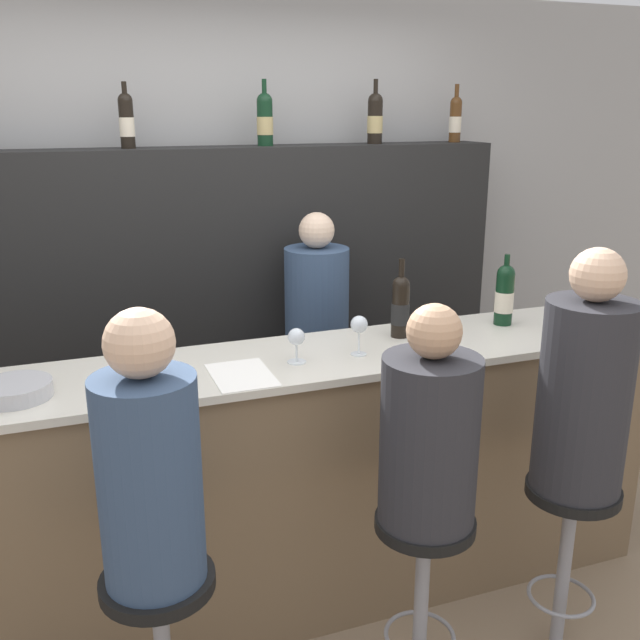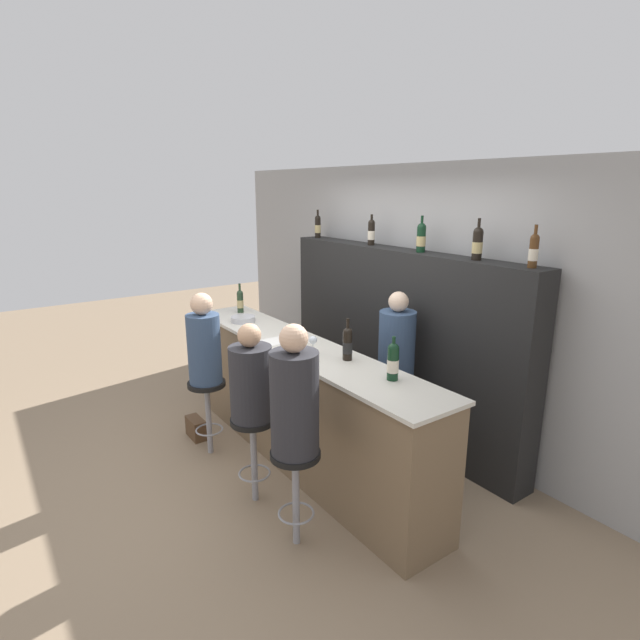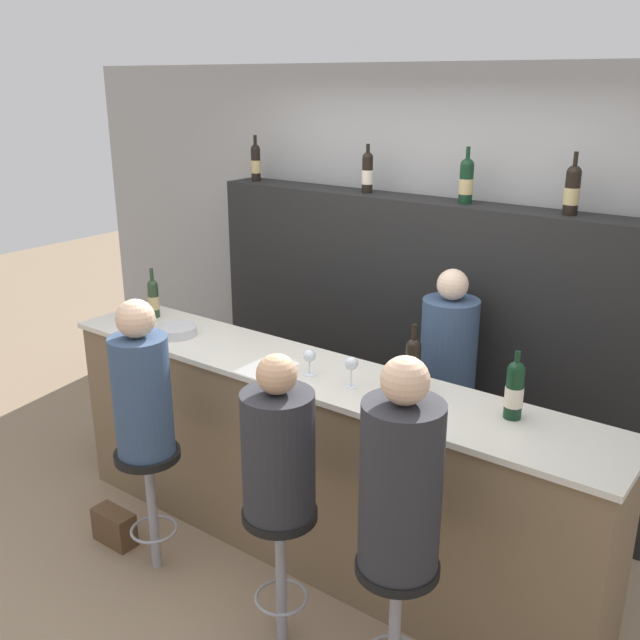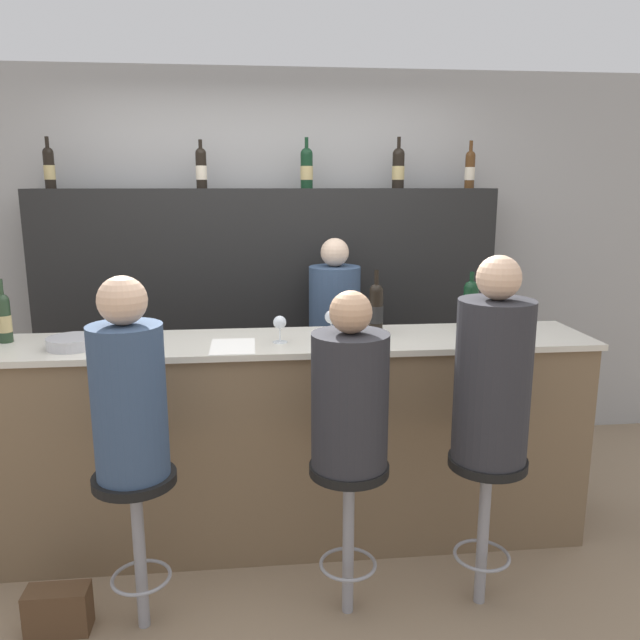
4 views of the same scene
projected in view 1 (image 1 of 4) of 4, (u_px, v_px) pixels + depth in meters
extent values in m
plane|color=#8C755B|center=(310.00, 640.00, 2.80)|extent=(16.00, 16.00, 0.00)
cube|color=#9E9E9E|center=(210.00, 243.00, 3.86)|extent=(6.40, 0.05, 2.60)
cube|color=brown|center=(288.00, 489.00, 2.87)|extent=(3.15, 0.50, 1.06)
cube|color=beige|center=(286.00, 362.00, 2.72)|extent=(3.19, 0.54, 0.03)
cube|color=black|center=(222.00, 323.00, 3.77)|extent=(2.99, 0.28, 1.82)
cylinder|color=black|center=(400.00, 311.00, 2.94)|extent=(0.07, 0.07, 0.22)
cylinder|color=black|center=(400.00, 313.00, 2.94)|extent=(0.08, 0.08, 0.09)
sphere|color=black|center=(401.00, 285.00, 2.91)|extent=(0.07, 0.07, 0.07)
cylinder|color=black|center=(402.00, 270.00, 2.89)|extent=(0.02, 0.02, 0.09)
cylinder|color=black|center=(504.00, 299.00, 3.11)|extent=(0.08, 0.08, 0.23)
cylinder|color=beige|center=(504.00, 302.00, 3.11)|extent=(0.08, 0.08, 0.09)
sphere|color=black|center=(506.00, 274.00, 3.07)|extent=(0.08, 0.08, 0.08)
cylinder|color=black|center=(507.00, 262.00, 3.06)|extent=(0.02, 0.02, 0.07)
cylinder|color=black|center=(127.00, 125.00, 3.34)|extent=(0.07, 0.07, 0.22)
cylinder|color=beige|center=(127.00, 127.00, 3.34)|extent=(0.07, 0.07, 0.09)
sphere|color=black|center=(125.00, 100.00, 3.31)|extent=(0.07, 0.07, 0.07)
cylinder|color=black|center=(124.00, 89.00, 3.29)|extent=(0.02, 0.02, 0.07)
cylinder|color=black|center=(265.00, 124.00, 3.56)|extent=(0.08, 0.08, 0.22)
cylinder|color=tan|center=(265.00, 126.00, 3.57)|extent=(0.08, 0.08, 0.09)
sphere|color=black|center=(264.00, 101.00, 3.53)|extent=(0.08, 0.08, 0.08)
cylinder|color=black|center=(264.00, 88.00, 3.51)|extent=(0.02, 0.02, 0.09)
cylinder|color=black|center=(375.00, 122.00, 3.76)|extent=(0.08, 0.08, 0.22)
cylinder|color=tan|center=(375.00, 125.00, 3.77)|extent=(0.08, 0.08, 0.09)
sphere|color=black|center=(375.00, 101.00, 3.73)|extent=(0.08, 0.08, 0.08)
cylinder|color=black|center=(376.00, 88.00, 3.71)|extent=(0.02, 0.02, 0.09)
cylinder|color=#4C2D14|center=(455.00, 123.00, 3.93)|extent=(0.06, 0.06, 0.21)
cylinder|color=beige|center=(455.00, 125.00, 3.93)|extent=(0.07, 0.07, 0.08)
sphere|color=#4C2D14|center=(456.00, 103.00, 3.90)|extent=(0.06, 0.06, 0.06)
cylinder|color=#4C2D14|center=(457.00, 92.00, 3.88)|extent=(0.02, 0.02, 0.08)
cylinder|color=silver|center=(297.00, 362.00, 2.67)|extent=(0.07, 0.07, 0.00)
cylinder|color=silver|center=(297.00, 353.00, 2.66)|extent=(0.01, 0.01, 0.07)
sphere|color=silver|center=(296.00, 337.00, 2.64)|extent=(0.06, 0.06, 0.06)
cylinder|color=silver|center=(359.00, 354.00, 2.75)|extent=(0.06, 0.06, 0.00)
cylinder|color=silver|center=(359.00, 343.00, 2.74)|extent=(0.01, 0.01, 0.09)
sphere|color=silver|center=(359.00, 324.00, 2.72)|extent=(0.07, 0.07, 0.07)
cylinder|color=#B7B7BC|center=(15.00, 390.00, 2.34)|extent=(0.24, 0.24, 0.05)
cube|color=white|center=(242.00, 375.00, 2.54)|extent=(0.21, 0.30, 0.00)
cylinder|color=black|center=(158.00, 582.00, 2.08)|extent=(0.34, 0.34, 0.04)
cylinder|color=#334766|center=(150.00, 481.00, 1.98)|extent=(0.29, 0.29, 0.62)
sphere|color=#D8AD8C|center=(139.00, 343.00, 1.87)|extent=(0.19, 0.19, 0.19)
cylinder|color=gray|center=(421.00, 611.00, 2.47)|extent=(0.05, 0.05, 0.66)
torus|color=gray|center=(420.00, 635.00, 2.50)|extent=(0.25, 0.25, 0.02)
cylinder|color=black|center=(425.00, 523.00, 2.37)|extent=(0.34, 0.34, 0.04)
cylinder|color=#28282D|center=(429.00, 441.00, 2.28)|extent=(0.32, 0.32, 0.56)
sphere|color=tan|center=(434.00, 331.00, 2.18)|extent=(0.17, 0.17, 0.17)
cylinder|color=gray|center=(563.00, 573.00, 2.67)|extent=(0.05, 0.05, 0.66)
torus|color=gray|center=(561.00, 596.00, 2.70)|extent=(0.25, 0.25, 0.02)
cylinder|color=black|center=(573.00, 491.00, 2.57)|extent=(0.34, 0.34, 0.04)
cylinder|color=#28282D|center=(584.00, 397.00, 2.47)|extent=(0.32, 0.32, 0.69)
sphere|color=#D8AD8C|center=(598.00, 275.00, 2.34)|extent=(0.18, 0.18, 0.18)
cylinder|color=#334766|center=(317.00, 379.00, 3.63)|extent=(0.32, 0.32, 1.35)
sphere|color=beige|center=(317.00, 230.00, 3.41)|extent=(0.17, 0.17, 0.17)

